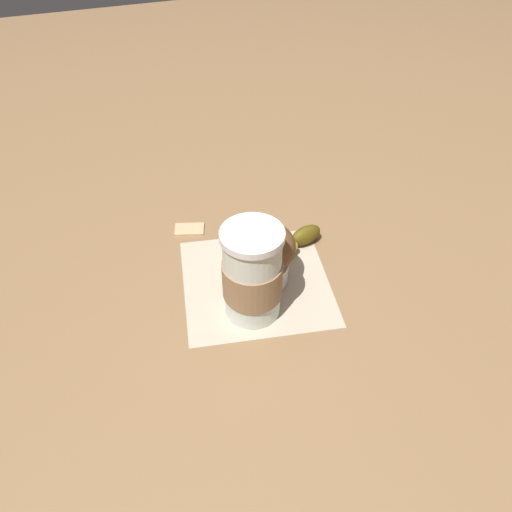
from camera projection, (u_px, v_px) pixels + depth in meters
name	position (u px, v px, depth m)	size (l,w,h in m)	color
ground_plane	(256.00, 282.00, 0.77)	(3.00, 3.00, 0.00)	#936D47
paper_napkin	(256.00, 282.00, 0.77)	(0.22, 0.22, 0.00)	beige
coffee_cup	(252.00, 274.00, 0.68)	(0.09, 0.09, 0.14)	silver
muffin	(266.00, 253.00, 0.74)	(0.09, 0.09, 0.10)	white
banana	(276.00, 244.00, 0.81)	(0.07, 0.17, 0.03)	gold
sugar_packet	(189.00, 228.00, 0.86)	(0.05, 0.03, 0.01)	#E0B27F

